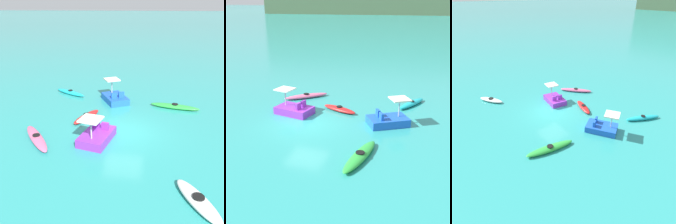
# 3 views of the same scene
# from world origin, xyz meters

# --- Properties ---
(ground_plane) EXTENTS (600.00, 600.00, 0.00)m
(ground_plane) POSITION_xyz_m (0.00, 0.00, 0.00)
(ground_plane) COLOR teal
(kayak_green) EXTENTS (1.36, 3.63, 0.37)m
(kayak_green) POSITION_xyz_m (4.25, -3.33, 0.16)
(kayak_green) COLOR green
(kayak_green) RESTS_ON ground_plane
(kayak_red) EXTENTS (2.72, 1.59, 0.37)m
(kayak_red) POSITION_xyz_m (1.43, 2.67, 0.16)
(kayak_red) COLOR red
(kayak_red) RESTS_ON ground_plane
(kayak_white) EXTENTS (2.71, 1.93, 0.37)m
(kayak_white) POSITION_xyz_m (-5.62, -3.56, 0.16)
(kayak_white) COLOR white
(kayak_white) RESTS_ON ground_plane
(kayak_pink) EXTENTS (3.11, 2.72, 0.37)m
(kayak_pink) POSITION_xyz_m (-1.90, 4.74, 0.16)
(kayak_pink) COLOR pink
(kayak_pink) RESTS_ON ground_plane
(kayak_cyan) EXTENTS (1.96, 3.04, 0.37)m
(kayak_cyan) POSITION_xyz_m (6.15, 5.30, 0.16)
(kayak_cyan) COLOR #19B7C6
(kayak_cyan) RESTS_ON ground_plane
(pedal_boat_purple) EXTENTS (2.66, 1.95, 1.68)m
(pedal_boat_purple) POSITION_xyz_m (-1.39, 1.36, 0.34)
(pedal_boat_purple) COLOR purple
(pedal_boat_purple) RESTS_ON ground_plane
(pedal_boat_blue) EXTENTS (2.83, 2.49, 1.68)m
(pedal_boat_blue) POSITION_xyz_m (4.98, 1.27, 0.34)
(pedal_boat_blue) COLOR blue
(pedal_boat_blue) RESTS_ON ground_plane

